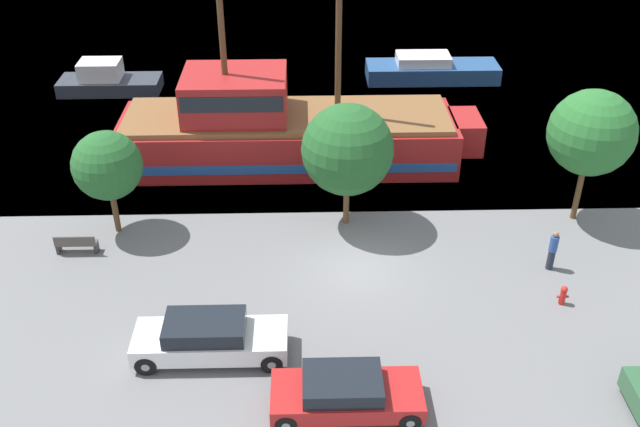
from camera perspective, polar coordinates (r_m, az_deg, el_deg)
ground_plane at (r=27.56m, az=2.99°, el=-4.29°), size 160.00×160.00×0.00m
pirate_ship at (r=34.26m, az=-3.04°, el=6.64°), size 17.18×4.75×11.12m
moored_boat_dockside at (r=44.41m, az=-16.63°, el=10.16°), size 5.87×2.22×1.88m
moored_boat_outer at (r=44.90m, az=8.85°, el=11.29°), size 8.00×2.41×1.61m
parked_car_curb_front at (r=21.73m, az=2.05°, el=-14.14°), size 4.50×1.90×1.30m
parked_car_curb_mid at (r=23.58m, az=-8.84°, el=-9.82°), size 4.95×1.82×1.46m
fire_hydrant at (r=26.96m, az=18.88°, el=-6.15°), size 0.42×0.25×0.76m
bench_promenade_east at (r=29.63m, az=-18.93°, el=-2.32°), size 1.60×0.45×0.85m
pedestrian_walking_near at (r=28.36m, az=18.11°, el=-2.80°), size 0.32×0.32×1.69m
tree_row_east at (r=29.29m, az=-16.66°, el=3.69°), size 2.77×2.77×4.44m
tree_row_mideast at (r=28.44m, az=2.21°, el=5.13°), size 3.71×3.71×5.30m
tree_row_midwest at (r=30.49m, az=20.90°, el=6.05°), size 3.48×3.48×5.75m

